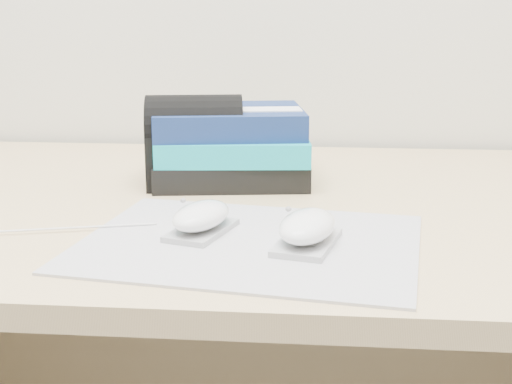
# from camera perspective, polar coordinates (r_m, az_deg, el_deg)

# --- Properties ---
(desk) EXTENTS (1.60, 0.80, 0.73)m
(desk) POSITION_cam_1_polar(r_m,az_deg,el_deg) (1.18, 5.01, -10.85)
(desk) COLOR tan
(desk) RESTS_ON ground
(mousepad) EXTENTS (0.43, 0.36, 0.00)m
(mousepad) POSITION_cam_1_polar(r_m,az_deg,el_deg) (0.85, -0.53, -4.06)
(mousepad) COLOR gray
(mousepad) RESTS_ON desk
(mouse_rear) EXTENTS (0.09, 0.12, 0.04)m
(mouse_rear) POSITION_cam_1_polar(r_m,az_deg,el_deg) (0.87, -4.40, -2.10)
(mouse_rear) COLOR #A1A1A4
(mouse_rear) RESTS_ON mousepad
(mouse_front) EXTENTS (0.09, 0.12, 0.05)m
(mouse_front) POSITION_cam_1_polar(r_m,az_deg,el_deg) (0.83, 4.11, -2.96)
(mouse_front) COLOR #A9A9AC
(mouse_front) RESTS_ON mousepad
(usb_cable) EXTENTS (0.22, 0.06, 0.00)m
(usb_cable) POSITION_cam_1_polar(r_m,az_deg,el_deg) (0.92, -14.88, -2.82)
(usb_cable) COLOR white
(usb_cable) RESTS_ON mousepad
(book_stack) EXTENTS (0.26, 0.22, 0.12)m
(book_stack) POSITION_cam_1_polar(r_m,az_deg,el_deg) (1.14, -2.00, 3.75)
(book_stack) COLOR black
(book_stack) RESTS_ON desk
(pouch) EXTENTS (0.16, 0.12, 0.14)m
(pouch) POSITION_cam_1_polar(r_m,az_deg,el_deg) (1.11, -4.93, 4.03)
(pouch) COLOR black
(pouch) RESTS_ON desk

